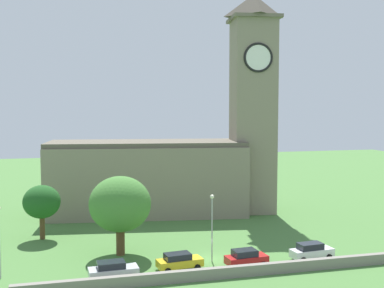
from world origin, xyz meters
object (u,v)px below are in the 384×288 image
car_red (246,258)px  car_silver (113,270)px  streetlamp_west_mid (212,217)px  tree_churchyard (120,204)px  car_white (311,251)px  tree_riverside_west (42,202)px  church (177,156)px  car_yellow (179,261)px

car_red → car_silver: bearing=-179.4°
car_silver → streetlamp_west_mid: size_ratio=0.66×
tree_churchyard → car_white: bearing=-19.2°
car_red → tree_riverside_west: size_ratio=0.66×
church → tree_riverside_west: church is taller
car_red → car_white: 7.85m
car_white → streetlamp_west_mid: size_ratio=0.67×
church → car_white: (8.97, -26.90, -8.05)m
church → car_silver: size_ratio=7.50×
car_red → tree_churchyard: (-12.32, 7.45, 4.89)m
church → tree_churchyard: church is taller
tree_churchyard → car_silver: bearing=-101.8°
car_red → tree_riverside_west: (-21.19, 16.66, 3.82)m
car_yellow → car_white: car_white is taller
tree_churchyard → streetlamp_west_mid: bearing=-28.3°
car_white → tree_riverside_west: size_ratio=0.71×
car_yellow → tree_churchyard: (-5.32, 6.51, 4.95)m
car_yellow → streetlamp_west_mid: 5.86m
car_white → tree_riverside_west: (-29.02, 16.21, 3.80)m
car_silver → tree_churchyard: tree_churchyard is taller
church → car_yellow: 28.25m
church → tree_churchyard: (-11.18, -19.90, -3.18)m
car_red → car_white: car_white is taller
car_yellow → tree_riverside_west: 21.53m
car_red → tree_riverside_west: 27.22m
car_red → streetlamp_west_mid: (-3.01, 2.43, 3.97)m
tree_riverside_west → streetlamp_west_mid: bearing=-38.1°
car_white → streetlamp_west_mid: 11.71m
car_white → tree_riverside_west: tree_riverside_west is taller
streetlamp_west_mid → tree_churchyard: 10.62m
streetlamp_west_mid → tree_riverside_west: 23.09m
car_red → streetlamp_west_mid: streetlamp_west_mid is taller
car_silver → tree_riverside_west: (-7.28, 16.81, 3.85)m
car_yellow → church: bearing=77.5°
church → car_red: (1.14, -27.34, -8.07)m
church → car_white: church is taller
streetlamp_west_mid → tree_riverside_west: bearing=141.9°
tree_riverside_west → church: bearing=28.1°
church → car_silver: (-12.77, -27.50, -8.11)m
church → car_yellow: church is taller
car_red → tree_churchyard: tree_churchyard is taller
tree_churchyard → church: bearing=60.7°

